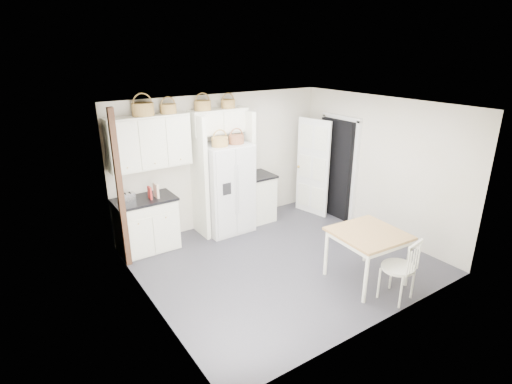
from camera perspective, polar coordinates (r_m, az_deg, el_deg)
floor at (r=6.90m, az=3.78°, el=-9.75°), size 4.50×4.50×0.00m
ceiling at (r=6.05m, az=4.35°, el=12.16°), size 4.50×4.50×0.00m
wall_back at (r=7.95m, az=-4.82°, el=4.48°), size 4.50×0.00×4.50m
wall_left at (r=5.37m, az=-15.38°, el=-4.02°), size 0.00×4.00×4.00m
wall_right at (r=7.88m, az=17.12°, el=3.50°), size 0.00×4.00×4.00m
refrigerator at (r=7.68m, az=-4.25°, el=0.55°), size 0.90×0.72×1.74m
base_cab_left at (r=7.33m, az=-15.37°, el=-4.55°), size 1.00×0.63×0.92m
base_cab_right at (r=8.29m, az=0.21°, el=-0.83°), size 0.54×0.64×0.95m
dining_table at (r=6.40m, az=15.47°, el=-8.85°), size 1.04×1.04×0.82m
windsor_chair at (r=6.05m, az=19.62°, el=-10.09°), size 0.56×0.52×1.01m
counter_left at (r=7.15m, az=-15.72°, el=-1.03°), size 1.04×0.67×0.04m
counter_right at (r=8.12m, az=0.21°, el=2.43°), size 0.58×0.69×0.04m
toaster at (r=7.03m, az=-17.84°, el=-0.76°), size 0.23×0.14×0.15m
cookbook_red at (r=7.06m, az=-14.94°, el=-0.11°), size 0.03×0.14×0.22m
cookbook_cream at (r=7.09m, az=-14.08°, el=0.20°), size 0.05×0.17×0.25m
basket_upper_b at (r=6.95m, az=-15.84°, el=11.30°), size 0.36×0.36×0.21m
basket_upper_c at (r=7.11m, az=-12.41°, el=11.54°), size 0.28×0.28×0.16m
basket_bridge_a at (r=7.37m, az=-7.63°, el=12.16°), size 0.31×0.31×0.17m
basket_bridge_b at (r=7.61m, az=-4.01°, el=12.47°), size 0.27×0.27×0.16m
basket_fridge_a at (r=7.26m, az=-5.18°, el=7.18°), size 0.31×0.31×0.16m
basket_fridge_b at (r=7.43m, az=-2.82°, el=7.50°), size 0.29×0.29×0.16m
upper_cabinet at (r=7.07m, az=-15.01°, el=6.91°), size 1.40×0.34×0.90m
bridge_cabinet at (r=7.56m, az=-5.37°, el=10.05°), size 1.12×0.34×0.45m
fridge_panel_left at (r=7.45m, az=-8.08°, el=2.07°), size 0.08×0.60×2.30m
fridge_panel_right at (r=7.92m, az=-1.45°, el=3.35°), size 0.08×0.60×2.30m
trim_post at (r=6.60m, az=-18.85°, el=0.14°), size 0.09×0.09×2.60m
doorway_void at (r=8.53m, az=11.41°, el=3.30°), size 0.18×0.85×2.05m
door_slab at (r=8.52m, az=8.10°, el=3.48°), size 0.21×0.79×2.05m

